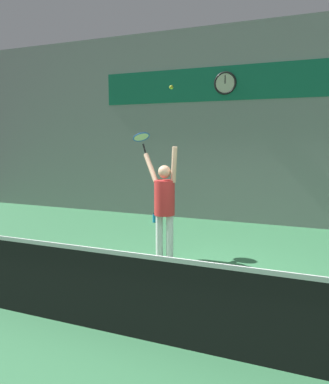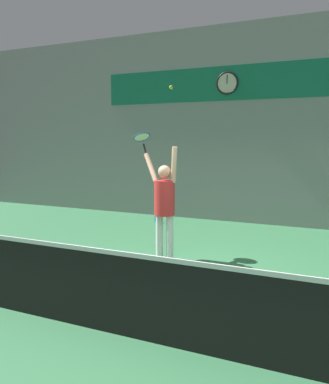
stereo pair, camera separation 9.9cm
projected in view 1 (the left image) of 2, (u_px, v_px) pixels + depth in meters
The scene contains 9 objects.
ground_plane at pixel (180, 290), 5.35m from camera, with size 18.00×18.00×0.00m, color #387A4C.
back_wall at pixel (246, 125), 9.45m from camera, with size 18.00×0.10×5.00m.
sponsor_banner at pixel (246, 82), 9.25m from camera, with size 7.85×0.02×0.85m.
scoreboard_clock at pixel (225, 83), 9.43m from camera, with size 0.58×0.05×0.58m.
court_net at pixel (134, 294), 3.98m from camera, with size 6.81×0.07×1.06m.
tennis_player at pixel (164, 201), 6.67m from camera, with size 0.81×0.50×2.02m.
tennis_racket at pixel (142, 138), 7.07m from camera, with size 0.43×0.44×0.42m.
tennis_ball at pixel (171, 87), 6.26m from camera, with size 0.07×0.07×0.07m.
water_bottle at pixel (154, 218), 9.73m from camera, with size 0.08×0.08×0.25m.
Camera 1 is at (1.73, -4.81, 2.12)m, focal length 35.00 mm.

